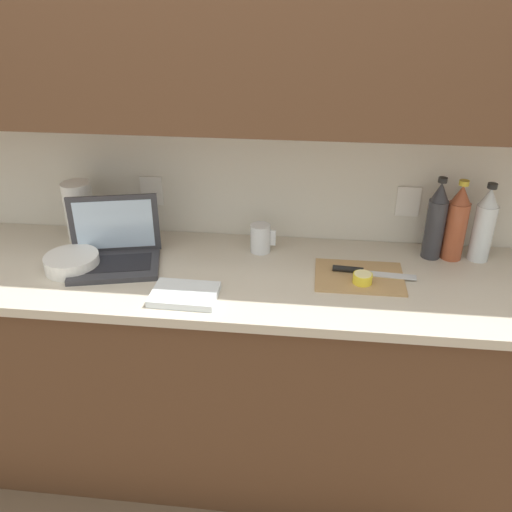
{
  "coord_description": "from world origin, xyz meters",
  "views": [
    {
      "loc": [
        0.34,
        -1.69,
        1.9
      ],
      "look_at": [
        0.15,
        -0.01,
        1.0
      ],
      "focal_mm": 38.0,
      "sensor_mm": 36.0,
      "label": 1
    }
  ],
  "objects_px": {
    "bottle_oil_tall": "(456,223)",
    "laptop": "(115,249)",
    "lemon_half_cut": "(363,278)",
    "bottle_water_clear": "(484,225)",
    "bottle_green_soda": "(436,221)",
    "measuring_cup": "(261,238)",
    "bowl_white": "(72,262)",
    "cutting_board": "(359,277)",
    "paper_towel_roll": "(80,212)",
    "knife": "(359,271)"
  },
  "relations": [
    {
      "from": "knife",
      "to": "bottle_water_clear",
      "type": "height_order",
      "value": "bottle_water_clear"
    },
    {
      "from": "knife",
      "to": "bottle_green_soda",
      "type": "bearing_deg",
      "value": 36.49
    },
    {
      "from": "laptop",
      "to": "bottle_water_clear",
      "type": "distance_m",
      "value": 1.37
    },
    {
      "from": "lemon_half_cut",
      "to": "cutting_board",
      "type": "bearing_deg",
      "value": 98.62
    },
    {
      "from": "bottle_water_clear",
      "to": "bowl_white",
      "type": "bearing_deg",
      "value": -170.53
    },
    {
      "from": "bottle_green_soda",
      "to": "bottle_oil_tall",
      "type": "distance_m",
      "value": 0.08
    },
    {
      "from": "knife",
      "to": "paper_towel_roll",
      "type": "height_order",
      "value": "paper_towel_roll"
    },
    {
      "from": "lemon_half_cut",
      "to": "bottle_green_soda",
      "type": "bearing_deg",
      "value": 41.66
    },
    {
      "from": "bottle_oil_tall",
      "to": "measuring_cup",
      "type": "distance_m",
      "value": 0.73
    },
    {
      "from": "bottle_water_clear",
      "to": "bowl_white",
      "type": "distance_m",
      "value": 1.52
    },
    {
      "from": "knife",
      "to": "bottle_oil_tall",
      "type": "height_order",
      "value": "bottle_oil_tall"
    },
    {
      "from": "laptop",
      "to": "cutting_board",
      "type": "distance_m",
      "value": 0.9
    },
    {
      "from": "lemon_half_cut",
      "to": "measuring_cup",
      "type": "bearing_deg",
      "value": 150.68
    },
    {
      "from": "cutting_board",
      "to": "paper_towel_roll",
      "type": "height_order",
      "value": "paper_towel_roll"
    },
    {
      "from": "cutting_board",
      "to": "bottle_oil_tall",
      "type": "bearing_deg",
      "value": 28.87
    },
    {
      "from": "bottle_green_soda",
      "to": "bowl_white",
      "type": "relative_size",
      "value": 1.62
    },
    {
      "from": "bottle_green_soda",
      "to": "bottle_water_clear",
      "type": "bearing_deg",
      "value": 0.0
    },
    {
      "from": "knife",
      "to": "lemon_half_cut",
      "type": "relative_size",
      "value": 4.39
    },
    {
      "from": "paper_towel_roll",
      "to": "lemon_half_cut",
      "type": "bearing_deg",
      "value": -12.2
    },
    {
      "from": "paper_towel_roll",
      "to": "bottle_oil_tall",
      "type": "bearing_deg",
      "value": 0.1
    },
    {
      "from": "lemon_half_cut",
      "to": "paper_towel_roll",
      "type": "distance_m",
      "value": 1.14
    },
    {
      "from": "laptop",
      "to": "bottle_oil_tall",
      "type": "xyz_separation_m",
      "value": [
        1.26,
        0.18,
        0.09
      ]
    },
    {
      "from": "laptop",
      "to": "cutting_board",
      "type": "height_order",
      "value": "laptop"
    },
    {
      "from": "bottle_oil_tall",
      "to": "bottle_water_clear",
      "type": "bearing_deg",
      "value": 0.0
    },
    {
      "from": "bottle_green_soda",
      "to": "measuring_cup",
      "type": "relative_size",
      "value": 2.86
    },
    {
      "from": "lemon_half_cut",
      "to": "bottle_green_soda",
      "type": "relative_size",
      "value": 0.21
    },
    {
      "from": "bottle_oil_tall",
      "to": "paper_towel_roll",
      "type": "height_order",
      "value": "bottle_oil_tall"
    },
    {
      "from": "bottle_oil_tall",
      "to": "laptop",
      "type": "bearing_deg",
      "value": -171.69
    },
    {
      "from": "measuring_cup",
      "to": "bowl_white",
      "type": "distance_m",
      "value": 0.71
    },
    {
      "from": "laptop",
      "to": "paper_towel_roll",
      "type": "distance_m",
      "value": 0.28
    },
    {
      "from": "bowl_white",
      "to": "paper_towel_roll",
      "type": "xyz_separation_m",
      "value": [
        -0.06,
        0.25,
        0.09
      ]
    },
    {
      "from": "laptop",
      "to": "bottle_water_clear",
      "type": "relative_size",
      "value": 1.22
    },
    {
      "from": "bottle_oil_tall",
      "to": "bottle_water_clear",
      "type": "xyz_separation_m",
      "value": [
        0.1,
        0.0,
        -0.0
      ]
    },
    {
      "from": "laptop",
      "to": "knife",
      "type": "bearing_deg",
      "value": -12.94
    },
    {
      "from": "knife",
      "to": "bottle_green_soda",
      "type": "distance_m",
      "value": 0.35
    },
    {
      "from": "laptop",
      "to": "knife",
      "type": "xyz_separation_m",
      "value": [
        0.9,
        0.01,
        -0.04
      ]
    },
    {
      "from": "laptop",
      "to": "paper_towel_roll",
      "type": "relative_size",
      "value": 1.53
    },
    {
      "from": "bottle_oil_tall",
      "to": "measuring_cup",
      "type": "height_order",
      "value": "bottle_oil_tall"
    },
    {
      "from": "lemon_half_cut",
      "to": "measuring_cup",
      "type": "relative_size",
      "value": 0.61
    },
    {
      "from": "bottle_oil_tall",
      "to": "lemon_half_cut",
      "type": "bearing_deg",
      "value": -145.14
    },
    {
      "from": "measuring_cup",
      "to": "bottle_water_clear",
      "type": "bearing_deg",
      "value": 2.02
    },
    {
      "from": "paper_towel_roll",
      "to": "cutting_board",
      "type": "bearing_deg",
      "value": -9.94
    },
    {
      "from": "lemon_half_cut",
      "to": "bottle_oil_tall",
      "type": "height_order",
      "value": "bottle_oil_tall"
    },
    {
      "from": "lemon_half_cut",
      "to": "bottle_water_clear",
      "type": "xyz_separation_m",
      "value": [
        0.45,
        0.24,
        0.11
      ]
    },
    {
      "from": "measuring_cup",
      "to": "bowl_white",
      "type": "xyz_separation_m",
      "value": [
        -0.67,
        -0.22,
        -0.03
      ]
    },
    {
      "from": "laptop",
      "to": "bottle_green_soda",
      "type": "distance_m",
      "value": 1.2
    },
    {
      "from": "bottle_water_clear",
      "to": "measuring_cup",
      "type": "bearing_deg",
      "value": -177.98
    },
    {
      "from": "knife",
      "to": "bottle_water_clear",
      "type": "relative_size",
      "value": 0.98
    },
    {
      "from": "laptop",
      "to": "lemon_half_cut",
      "type": "bearing_deg",
      "value": -17.21
    },
    {
      "from": "knife",
      "to": "measuring_cup",
      "type": "relative_size",
      "value": 2.67
    }
  ]
}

